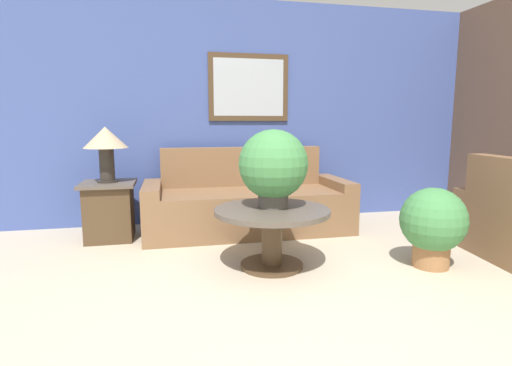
# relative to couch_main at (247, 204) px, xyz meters

# --- Properties ---
(ground_plane) EXTENTS (20.00, 20.00, 0.00)m
(ground_plane) POSITION_rel_couch_main_xyz_m (0.03, -2.52, -0.29)
(ground_plane) COLOR #BCAD93
(wall_back) EXTENTS (7.79, 0.09, 2.60)m
(wall_back) POSITION_rel_couch_main_xyz_m (0.03, 0.54, 1.01)
(wall_back) COLOR #42569E
(wall_back) RESTS_ON ground_plane
(couch_main) EXTENTS (2.21, 0.89, 0.90)m
(couch_main) POSITION_rel_couch_main_xyz_m (0.00, 0.00, 0.00)
(couch_main) COLOR brown
(couch_main) RESTS_ON ground_plane
(coffee_table) EXTENTS (0.94, 0.94, 0.49)m
(coffee_table) POSITION_rel_couch_main_xyz_m (-0.02, -1.17, 0.06)
(coffee_table) COLOR #4C3823
(coffee_table) RESTS_ON ground_plane
(side_table) EXTENTS (0.53, 0.53, 0.59)m
(side_table) POSITION_rel_couch_main_xyz_m (-1.44, -0.04, 0.01)
(side_table) COLOR #4C3823
(side_table) RESTS_ON ground_plane
(table_lamp) EXTENTS (0.43, 0.43, 0.55)m
(table_lamp) POSITION_rel_couch_main_xyz_m (-1.44, -0.04, 0.70)
(table_lamp) COLOR #2D2823
(table_lamp) RESTS_ON side_table
(potted_plant_on_table) EXTENTS (0.57, 0.57, 0.64)m
(potted_plant_on_table) POSITION_rel_couch_main_xyz_m (-0.00, -1.13, 0.54)
(potted_plant_on_table) COLOR #4C4742
(potted_plant_on_table) RESTS_ON coffee_table
(potted_plant_floor) EXTENTS (0.53, 0.53, 0.66)m
(potted_plant_floor) POSITION_rel_couch_main_xyz_m (1.27, -1.44, 0.07)
(potted_plant_floor) COLOR #9E6B42
(potted_plant_floor) RESTS_ON ground_plane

